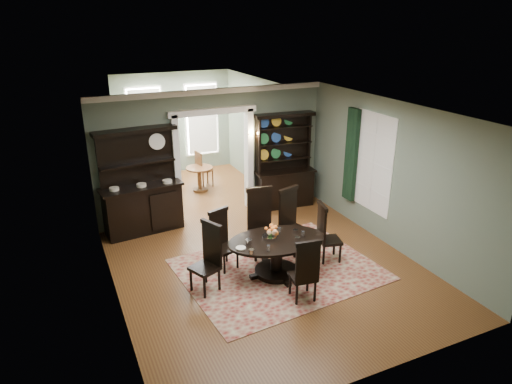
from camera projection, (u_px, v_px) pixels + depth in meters
room at (269, 192)px, 8.11m from camera, size 5.51×6.01×3.01m
parlor at (183, 130)px, 12.79m from camera, size 3.51×3.50×3.01m
doorway_trim at (213, 149)px, 10.60m from camera, size 2.08×0.25×2.57m
right_window at (362, 159)px, 9.90m from camera, size 0.15×1.47×2.12m
wall_sconce at (253, 135)px, 10.74m from camera, size 0.27×0.21×0.21m
rug at (279, 269)px, 8.67m from camera, size 3.77×3.10×0.01m
dining_table at (276, 250)px, 8.36m from camera, size 1.93×1.85×0.71m
centerpiece at (270, 235)px, 8.30m from camera, size 1.37×0.88×0.22m
chair_far_left at (222, 237)px, 8.58m from camera, size 0.54×0.52×1.17m
chair_far_mid at (261, 220)px, 9.02m from camera, size 0.58×0.56×1.39m
chair_far_right at (291, 218)px, 9.16m from camera, size 0.62×0.60×1.34m
chair_end_left at (209, 255)px, 7.85m from camera, size 0.59×0.60×1.25m
chair_end_right at (325, 231)px, 8.78m from camera, size 0.51×0.53×1.20m
chair_near at (305, 269)px, 7.49m from camera, size 0.49×0.47×1.17m
sideboard at (142, 197)px, 9.98m from camera, size 1.81×0.80×2.31m
welsh_dresser at (284, 173)px, 11.34m from camera, size 1.54×0.68×2.34m
parlor_table at (200, 175)px, 12.41m from camera, size 0.73×0.73×0.67m
parlor_chair_left at (168, 173)px, 12.42m from camera, size 0.43×0.42×0.92m
parlor_chair_right at (203, 168)px, 12.68m from camera, size 0.46×0.44×1.03m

